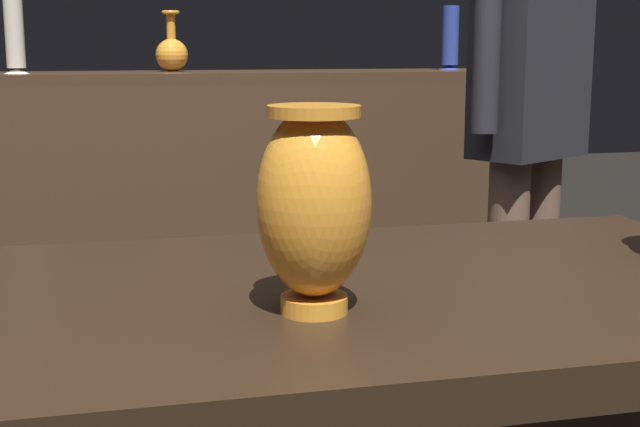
{
  "coord_description": "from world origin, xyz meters",
  "views": [
    {
      "loc": [
        -0.25,
        -1.01,
        1.09
      ],
      "look_at": [
        -0.02,
        -0.05,
        0.9
      ],
      "focal_mm": 50.13,
      "sensor_mm": 36.0,
      "label": 1
    }
  ],
  "objects_px": {
    "shelf_vase_left": "(14,33)",
    "visitor_near_right": "(529,101)",
    "shelf_vase_center": "(172,52)",
    "shelf_vase_far_right": "(450,39)",
    "vase_centerpiece": "(314,203)"
  },
  "relations": [
    {
      "from": "visitor_near_right",
      "to": "shelf_vase_left",
      "type": "bearing_deg",
      "value": -64.54
    },
    {
      "from": "shelf_vase_left",
      "to": "vase_centerpiece",
      "type": "bearing_deg",
      "value": -77.8
    },
    {
      "from": "shelf_vase_far_right",
      "to": "visitor_near_right",
      "type": "bearing_deg",
      "value": -100.12
    },
    {
      "from": "shelf_vase_center",
      "to": "shelf_vase_left",
      "type": "relative_size",
      "value": 0.77
    },
    {
      "from": "vase_centerpiece",
      "to": "visitor_near_right",
      "type": "distance_m",
      "value": 1.56
    },
    {
      "from": "shelf_vase_left",
      "to": "visitor_near_right",
      "type": "height_order",
      "value": "visitor_near_right"
    },
    {
      "from": "vase_centerpiece",
      "to": "shelf_vase_center",
      "type": "relative_size",
      "value": 1.06
    },
    {
      "from": "shelf_vase_left",
      "to": "visitor_near_right",
      "type": "distance_m",
      "value": 1.68
    },
    {
      "from": "vase_centerpiece",
      "to": "shelf_vase_far_right",
      "type": "distance_m",
      "value": 2.55
    },
    {
      "from": "shelf_vase_left",
      "to": "visitor_near_right",
      "type": "relative_size",
      "value": 0.17
    },
    {
      "from": "vase_centerpiece",
      "to": "shelf_vase_center",
      "type": "xyz_separation_m",
      "value": [
        0.04,
        2.36,
        0.14
      ]
    },
    {
      "from": "shelf_vase_center",
      "to": "shelf_vase_far_right",
      "type": "xyz_separation_m",
      "value": [
        1.04,
        -0.05,
        0.04
      ]
    },
    {
      "from": "shelf_vase_far_right",
      "to": "visitor_near_right",
      "type": "xyz_separation_m",
      "value": [
        -0.18,
        -1.03,
        -0.16
      ]
    },
    {
      "from": "shelf_vase_center",
      "to": "shelf_vase_far_right",
      "type": "distance_m",
      "value": 1.04
    },
    {
      "from": "vase_centerpiece",
      "to": "shelf_vase_far_right",
      "type": "height_order",
      "value": "shelf_vase_far_right"
    }
  ]
}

